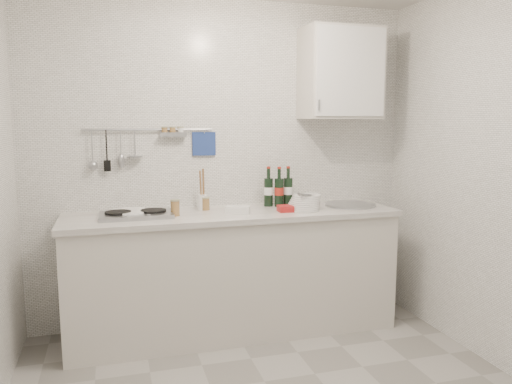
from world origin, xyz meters
The scene contains 14 objects.
back_wall centered at (0.00, 1.40, 1.25)m, with size 3.00×0.02×2.50m, color silver.
counter centered at (0.01, 1.10, 0.43)m, with size 2.44×0.64×0.96m.
wall_rail centered at (-0.60, 1.37, 1.43)m, with size 0.98×0.09×0.34m.
wall_cabinet centered at (0.90, 1.22, 1.95)m, with size 0.60×0.38×0.70m.
plate_stack_hob centered at (-0.75, 1.14, 0.94)m, with size 0.30×0.29×0.04m.
plate_stack_sink centered at (0.54, 1.04, 0.97)m, with size 0.28×0.26×0.12m.
wine_bottles centered at (0.40, 1.25, 1.07)m, with size 0.23×0.11×0.31m.
butter_dish centered at (0.02, 1.03, 0.95)m, with size 0.17×0.09×0.05m, color white.
strawberry_punnet centered at (0.37, 1.00, 0.94)m, with size 0.11×0.11×0.04m, color red.
utensil_crock centered at (-0.20, 1.25, 0.99)m, with size 0.08×0.08×0.31m.
jar_a centered at (-0.18, 1.24, 0.97)m, with size 0.07×0.07×0.10m.
jar_b centered at (0.42, 1.27, 0.96)m, with size 0.06×0.06×0.08m.
jar_c centered at (0.55, 1.22, 0.96)m, with size 0.06×0.06×0.07m.
jar_d centered at (-0.43, 1.06, 0.98)m, with size 0.07×0.07×0.12m.
Camera 1 is at (-0.85, -2.42, 1.58)m, focal length 35.00 mm.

